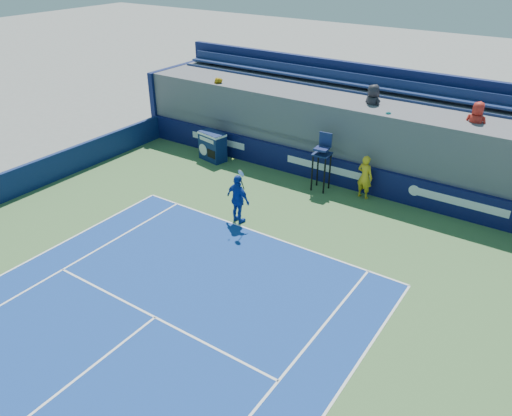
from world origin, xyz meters
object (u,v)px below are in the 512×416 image
Objects in this scene: match_clock at (213,146)px; tennis_player at (238,199)px; ball_person at (365,177)px; umpire_chair at (322,156)px.

tennis_player is (4.53, -4.16, 0.23)m from match_clock.
tennis_player reaches higher than ball_person.
umpire_chair is at bearing 0.67° from match_clock.
tennis_player is at bearing -106.49° from umpire_chair.
match_clock is at bearing 137.47° from tennis_player.
ball_person is 1.93m from umpire_chair.
tennis_player is at bearing 64.61° from ball_person.
ball_person is 5.47m from tennis_player.
umpire_chair is at bearing 73.51° from tennis_player.
umpire_chair reaches higher than ball_person.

